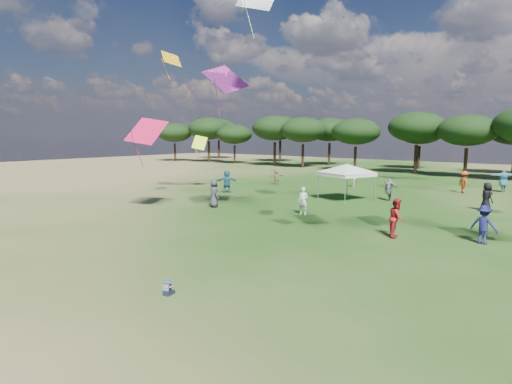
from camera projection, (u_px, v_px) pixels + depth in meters
ground at (122, 321)px, 10.96m from camera, size 140.00×140.00×0.00m
tent_left at (347, 166)px, 30.69m from camera, size 5.80×5.80×2.91m
toddler at (168, 288)px, 12.71m from camera, size 0.36×0.39×0.49m
festival_crowd at (406, 190)px, 29.83m from camera, size 30.03×22.06×1.86m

